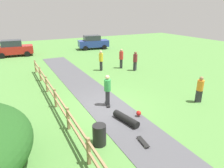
% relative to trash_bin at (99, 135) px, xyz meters
% --- Properties ---
extents(ground_plane, '(60.00, 60.00, 0.00)m').
position_rel_trash_bin_xyz_m(ground_plane, '(1.80, 3.00, -0.45)').
color(ground_plane, '#568E42').
extents(asphalt_path, '(2.40, 28.00, 0.02)m').
position_rel_trash_bin_xyz_m(asphalt_path, '(1.80, 3.00, -0.44)').
color(asphalt_path, '#515156').
rests_on(asphalt_path, ground_plane).
extents(wooden_fence, '(0.12, 18.12, 1.10)m').
position_rel_trash_bin_xyz_m(wooden_fence, '(-0.80, 3.00, 0.22)').
color(wooden_fence, '#997A51').
rests_on(wooden_fence, ground_plane).
extents(trash_bin, '(0.56, 0.56, 0.90)m').
position_rel_trash_bin_xyz_m(trash_bin, '(0.00, 0.00, 0.00)').
color(trash_bin, black).
rests_on(trash_bin, ground_plane).
extents(skater_riding, '(0.48, 0.82, 1.82)m').
position_rel_trash_bin_xyz_m(skater_riding, '(1.92, 3.10, 0.59)').
color(skater_riding, black).
rests_on(skater_riding, asphalt_path).
extents(skater_fallen, '(1.35, 1.62, 0.36)m').
position_rel_trash_bin_xyz_m(skater_fallen, '(1.94, 0.99, -0.25)').
color(skater_fallen, black).
rests_on(skater_fallen, asphalt_path).
extents(skateboard_loose, '(0.29, 0.82, 0.08)m').
position_rel_trash_bin_xyz_m(skateboard_loose, '(1.62, -0.80, -0.36)').
color(skateboard_loose, black).
rests_on(skateboard_loose, asphalt_path).
extents(bystander_maroon, '(0.51, 0.51, 1.75)m').
position_rel_trash_bin_xyz_m(bystander_maroon, '(7.37, 8.39, 0.52)').
color(bystander_maroon, '#2D2D33').
rests_on(bystander_maroon, ground_plane).
extents(bystander_orange, '(0.50, 0.50, 1.62)m').
position_rel_trash_bin_xyz_m(bystander_orange, '(6.97, 0.95, 0.44)').
color(bystander_orange, '#2D2D33').
rests_on(bystander_orange, ground_plane).
extents(bystander_yellow, '(0.53, 0.53, 1.84)m').
position_rel_trash_bin_xyz_m(bystander_yellow, '(4.64, 9.87, 0.57)').
color(bystander_yellow, '#2D2D33').
rests_on(bystander_yellow, ground_plane).
extents(bystander_red, '(0.47, 0.47, 1.85)m').
position_rel_trash_bin_xyz_m(bystander_red, '(6.66, 9.69, 0.58)').
color(bystander_red, '#2D2D33').
rests_on(bystander_red, ground_plane).
extents(parked_car_red, '(4.32, 2.26, 1.92)m').
position_rel_trash_bin_xyz_m(parked_car_red, '(-2.07, 20.31, 0.51)').
color(parked_car_red, red).
rests_on(parked_car_red, ground_plane).
extents(parked_car_blue, '(4.41, 2.48, 1.92)m').
position_rel_trash_bin_xyz_m(parked_car_blue, '(8.21, 20.31, 0.51)').
color(parked_car_blue, '#283D99').
rests_on(parked_car_blue, ground_plane).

